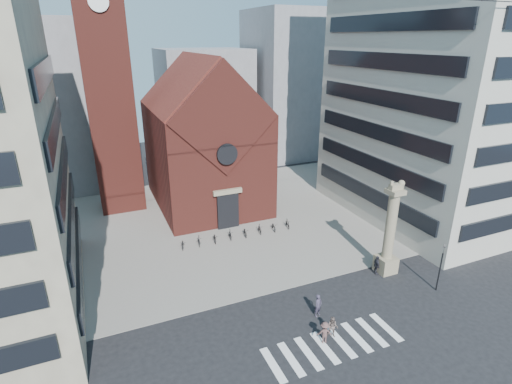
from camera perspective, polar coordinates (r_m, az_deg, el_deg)
ground at (r=31.40m, az=6.91°, el=-17.74°), size 120.00×120.00×0.00m
piazza at (r=46.23m, az=-4.86°, el=-4.00°), size 46.00×30.00×0.05m
zebra_crossing at (r=29.74m, az=10.96°, el=-20.64°), size 10.20×3.20×0.01m
church at (r=49.04m, az=-7.43°, el=7.27°), size 12.00×16.65×18.00m
campanile at (r=49.06m, az=-20.60°, el=15.35°), size 5.50×5.50×31.20m
building_right at (r=49.50m, az=25.93°, el=14.95°), size 18.00×22.00×32.00m
bg_block_left at (r=61.85m, az=-30.17°, el=10.37°), size 16.00×14.00×22.00m
bg_block_mid at (r=69.30m, az=-7.35°, el=12.21°), size 14.00×12.00×18.00m
bg_block_right at (r=72.26m, az=5.94°, el=15.03°), size 16.00×14.00×24.00m
lion_column at (r=36.79m, az=18.50°, el=-6.11°), size 1.63×1.60×8.68m
traffic_light at (r=36.25m, az=24.85°, el=-9.62°), size 0.13×0.16×4.30m
pedestrian_0 at (r=31.42m, az=8.88°, el=-15.71°), size 0.79×0.67×1.84m
pedestrian_1 at (r=29.87m, az=10.88°, el=-18.43°), size 0.97×0.98×1.60m
pedestrian_2 at (r=37.40m, az=16.86°, el=-9.95°), size 0.72×1.12×1.76m
pedestrian_3 at (r=29.30m, az=9.77°, el=-19.18°), size 1.22×0.96×1.65m
scooter_0 at (r=40.65m, az=-10.42°, el=-7.35°), size 0.88×1.66×0.83m
scooter_1 at (r=40.95m, az=-8.13°, el=-6.90°), size 0.75×1.59×0.92m
scooter_2 at (r=41.37m, az=-5.88°, el=-6.56°), size 0.88×1.66×0.83m
scooter_3 at (r=41.80m, az=-3.69°, el=-6.10°), size 0.75×1.59×0.92m
scooter_4 at (r=42.34m, az=-1.55°, el=-5.75°), size 0.88×1.66×0.83m
scooter_5 at (r=42.90m, az=0.54°, el=-5.30°), size 0.75×1.59×0.92m
scooter_6 at (r=43.55m, az=2.56°, el=-4.96°), size 0.88×1.66×0.83m
scooter_7 at (r=44.22m, az=4.52°, el=-4.52°), size 0.75×1.59×0.92m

